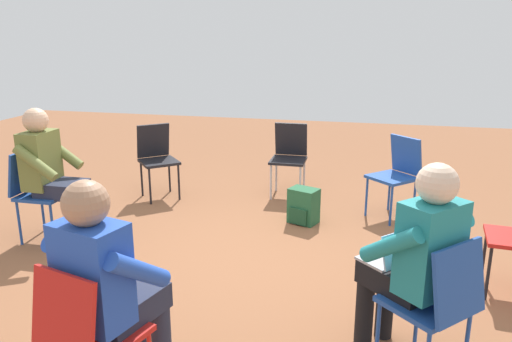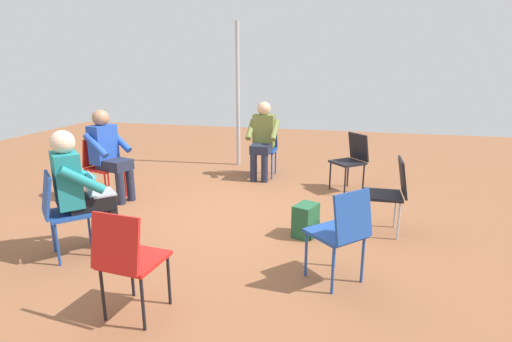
% 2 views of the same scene
% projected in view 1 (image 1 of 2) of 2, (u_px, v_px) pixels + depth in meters
% --- Properties ---
extents(ground_plane, '(14.00, 14.00, 0.00)m').
position_uv_depth(ground_plane, '(250.00, 260.00, 4.26)').
color(ground_plane, brown).
extents(chair_east, '(0.53, 0.49, 0.85)m').
position_uv_depth(chair_east, '(86.00, 333.00, 2.38)').
color(chair_east, red).
rests_on(chair_east, ground).
extents(chair_west, '(0.44, 0.40, 0.85)m').
position_uv_depth(chair_west, '(289.00, 154.00, 5.86)').
color(chair_west, black).
rests_on(chair_west, ground).
extents(chair_northwest, '(0.58, 0.58, 0.85)m').
position_uv_depth(chair_northwest, '(397.00, 171.00, 5.15)').
color(chair_northwest, '#1E4799').
rests_on(chair_northwest, ground).
extents(chair_southwest, '(0.59, 0.58, 0.85)m').
position_uv_depth(chair_southwest, '(157.00, 155.00, 5.79)').
color(chair_southwest, black).
rests_on(chair_southwest, ground).
extents(chair_northeast, '(0.58, 0.59, 0.85)m').
position_uv_depth(chair_northeast, '(437.00, 300.00, 2.68)').
color(chair_northeast, '#1E4799').
rests_on(chair_northeast, ground).
extents(chair_south, '(0.40, 0.44, 0.85)m').
position_uv_depth(chair_south, '(37.00, 188.00, 4.58)').
color(chair_south, '#1E4799').
rests_on(chair_south, ground).
extents(person_with_laptop, '(0.64, 0.64, 1.24)m').
position_uv_depth(person_with_laptop, '(415.00, 255.00, 2.76)').
color(person_with_laptop, black).
rests_on(person_with_laptop, ground).
extents(person_in_olive, '(0.49, 0.52, 1.24)m').
position_uv_depth(person_in_olive, '(50.00, 169.00, 4.49)').
color(person_in_olive, '#23283D').
rests_on(person_in_olive, ground).
extents(person_in_blue, '(0.58, 0.58, 1.24)m').
position_uv_depth(person_in_blue, '(108.00, 281.00, 2.47)').
color(person_in_blue, '#23283D').
rests_on(person_in_blue, ground).
extents(backpack_near_laptop_user, '(0.30, 0.33, 0.36)m').
position_uv_depth(backpack_near_laptop_user, '(304.00, 208.00, 5.07)').
color(backpack_near_laptop_user, '#235B38').
rests_on(backpack_near_laptop_user, ground).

